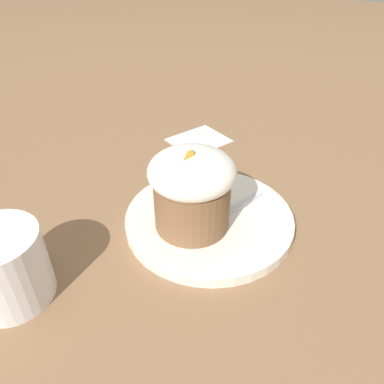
{
  "coord_description": "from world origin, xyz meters",
  "views": [
    {
      "loc": [
        0.35,
        0.2,
        0.34
      ],
      "look_at": [
        0.03,
        -0.01,
        0.07
      ],
      "focal_mm": 35.0,
      "sensor_mm": 36.0,
      "label": 1
    }
  ],
  "objects": [
    {
      "name": "spoon",
      "position": [
        0.0,
        0.01,
        0.02
      ],
      "size": [
        0.13,
        0.05,
        0.01
      ],
      "color": "silver",
      "rests_on": "dessert_plate"
    },
    {
      "name": "paper_napkin",
      "position": [
        -0.2,
        -0.14,
        0.0
      ],
      "size": [
        0.13,
        0.12,
        0.0
      ],
      "color": "white",
      "rests_on": "ground_plane"
    },
    {
      "name": "ground_plane",
      "position": [
        0.0,
        0.0,
        0.0
      ],
      "size": [
        4.0,
        4.0,
        0.0
      ],
      "primitive_type": "plane",
      "color": "#846042"
    },
    {
      "name": "coffee_cup",
      "position": [
        0.23,
        -0.12,
        0.04
      ],
      "size": [
        0.13,
        0.09,
        0.09
      ],
      "color": "white",
      "rests_on": "ground_plane"
    },
    {
      "name": "dessert_plate",
      "position": [
        0.0,
        0.0,
        0.01
      ],
      "size": [
        0.23,
        0.23,
        0.01
      ],
      "color": "white",
      "rests_on": "ground_plane"
    },
    {
      "name": "carrot_cake",
      "position": [
        0.03,
        -0.01,
        0.07
      ],
      "size": [
        0.11,
        0.11,
        0.11
      ],
      "color": "brown",
      "rests_on": "dessert_plate"
    }
  ]
}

